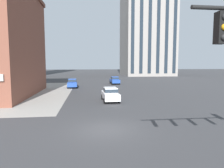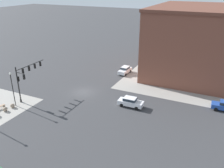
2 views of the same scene
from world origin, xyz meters
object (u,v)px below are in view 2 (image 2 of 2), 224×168
Objects in this scene: street_lamp_corner_near at (12,86)px; car_cross_eastbound at (130,102)px; bollard_sphere_curb_a at (12,106)px; car_main_southbound_near at (125,70)px; bollard_sphere_curb_b at (5,109)px; bench_near_signal at (0,107)px; traffic_signal_main at (25,76)px.

car_cross_eastbound is at bearing 114.93° from street_lamp_corner_near.
car_main_southbound_near is (-24.06, 11.06, 0.55)m from bollard_sphere_curb_a.
bollard_sphere_curb_a is at bearing 176.19° from bollard_sphere_curb_b.
bollard_sphere_curb_b is at bearing -3.81° from bollard_sphere_curb_a.
car_main_southbound_near is 1.01× the size of car_cross_eastbound.
bollard_sphere_curb_a is 1.49m from bollard_sphere_curb_b.
bench_near_signal is (1.21, -1.64, -0.05)m from bollard_sphere_curb_a.
traffic_signal_main is at bearing -28.98° from car_main_southbound_near.
bench_near_signal is (-0.28, -1.54, -0.05)m from bollard_sphere_curb_b.
bollard_sphere_curb_b is 0.40× the size of bench_near_signal.
street_lamp_corner_near is at bearing -174.71° from bollard_sphere_curb_a.
street_lamp_corner_near is (-0.76, -0.07, 3.45)m from bollard_sphere_curb_a.
traffic_signal_main is 9.59× the size of bollard_sphere_curb_b.
street_lamp_corner_near reaches higher than bollard_sphere_curb_a.
bollard_sphere_curb_a is 0.17× the size of car_main_southbound_near.
car_cross_eastbound is at bearing 106.24° from traffic_signal_main.
car_main_southbound_near is 16.44m from car_cross_eastbound.
traffic_signal_main is at bearing -178.88° from bollard_sphere_curb_a.
street_lamp_corner_near is at bearing 141.47° from bench_near_signal.
bollard_sphere_curb_b reaches higher than bench_near_signal.
street_lamp_corner_near is 1.40× the size of car_cross_eastbound.
traffic_signal_main is at bearing 163.16° from bench_near_signal.
bollard_sphere_curb_a is at bearing -24.69° from car_main_southbound_near.
street_lamp_corner_near is at bearing 179.27° from bollard_sphere_curb_b.
bench_near_signal is 28.29m from car_main_southbound_near.
car_main_southbound_near is (-25.55, 11.16, 0.55)m from bollard_sphere_curb_b.
traffic_signal_main reaches higher than bollard_sphere_curb_b.
car_main_southbound_near is at bearing 155.31° from bollard_sphere_curb_a.
car_main_southbound_near is (-25.27, 12.70, 0.59)m from bench_near_signal.
car_cross_eastbound reaches higher than bollard_sphere_curb_a.
street_lamp_corner_near reaches higher than bollard_sphere_curb_b.
bollard_sphere_curb_b is at bearing -0.23° from traffic_signal_main.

